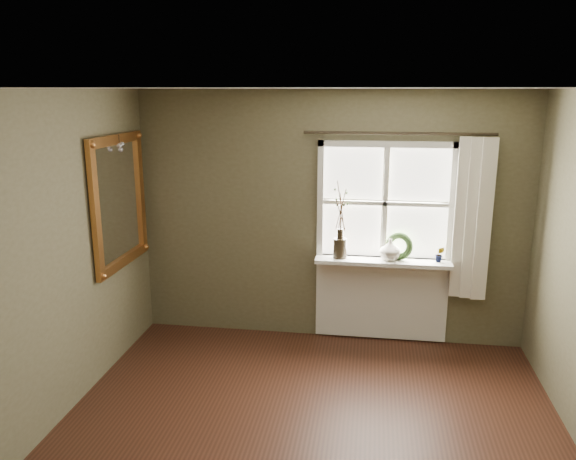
% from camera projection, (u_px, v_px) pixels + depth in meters
% --- Properties ---
extents(ceiling, '(4.50, 4.50, 0.00)m').
position_uv_depth(ceiling, '(304.00, 88.00, 3.30)').
color(ceiling, silver).
rests_on(ceiling, ground).
extents(wall_back, '(4.00, 0.10, 2.60)m').
position_uv_depth(wall_back, '(330.00, 217.00, 5.83)').
color(wall_back, brown).
rests_on(wall_back, ground).
extents(wall_left, '(0.10, 4.50, 2.60)m').
position_uv_depth(wall_left, '(12.00, 280.00, 3.92)').
color(wall_left, brown).
rests_on(wall_left, ground).
extents(window_frame, '(1.36, 0.06, 1.24)m').
position_uv_depth(window_frame, '(385.00, 203.00, 5.63)').
color(window_frame, silver).
rests_on(window_frame, wall_back).
extents(window_sill, '(1.36, 0.26, 0.04)m').
position_uv_depth(window_sill, '(383.00, 261.00, 5.67)').
color(window_sill, silver).
rests_on(window_sill, wall_back).
extents(window_apron, '(1.36, 0.04, 0.88)m').
position_uv_depth(window_apron, '(381.00, 298.00, 5.88)').
color(window_apron, silver).
rests_on(window_apron, ground).
extents(dark_jug, '(0.14, 0.14, 0.20)m').
position_uv_depth(dark_jug, '(340.00, 248.00, 5.70)').
color(dark_jug, black).
rests_on(dark_jug, window_sill).
extents(cream_vase, '(0.24, 0.24, 0.22)m').
position_uv_depth(cream_vase, '(390.00, 249.00, 5.63)').
color(cream_vase, beige).
rests_on(cream_vase, window_sill).
extents(wreath, '(0.31, 0.21, 0.29)m').
position_uv_depth(wreath, '(399.00, 249.00, 5.66)').
color(wreath, '#2A441E').
rests_on(wreath, window_sill).
extents(potted_plant_left, '(0.09, 0.06, 0.15)m').
position_uv_depth(potted_plant_left, '(341.00, 251.00, 5.71)').
color(potted_plant_left, '#2A441E').
rests_on(potted_plant_left, window_sill).
extents(potted_plant_right, '(0.10, 0.09, 0.16)m').
position_uv_depth(potted_plant_right, '(440.00, 254.00, 5.57)').
color(potted_plant_right, '#2A441E').
rests_on(potted_plant_right, window_sill).
extents(curtain, '(0.36, 0.12, 1.59)m').
position_uv_depth(curtain, '(472.00, 219.00, 5.44)').
color(curtain, silver).
rests_on(curtain, wall_back).
extents(curtain_rod, '(1.84, 0.03, 0.03)m').
position_uv_depth(curtain_rod, '(399.00, 133.00, 5.39)').
color(curtain_rod, black).
rests_on(curtain_rod, wall_back).
extents(gilt_mirror, '(0.10, 1.06, 1.27)m').
position_uv_depth(gilt_mirror, '(119.00, 201.00, 5.34)').
color(gilt_mirror, white).
rests_on(gilt_mirror, wall_left).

